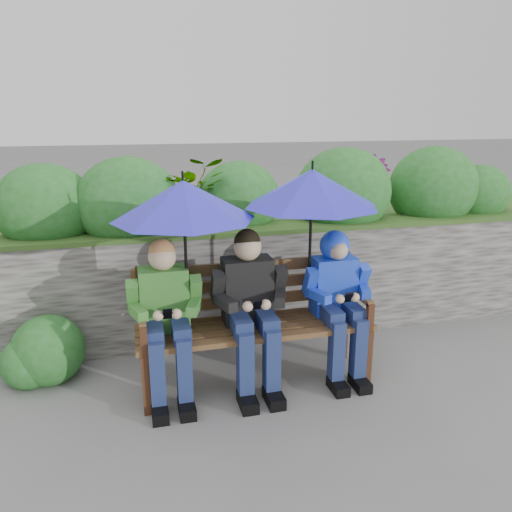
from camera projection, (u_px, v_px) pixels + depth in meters
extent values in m
plane|color=#5F5F5F|center=(259.00, 374.00, 3.96)|extent=(60.00, 60.00, 0.00)
cube|color=#44423D|center=(238.00, 284.00, 4.52)|extent=(8.00, 0.40, 1.00)
cube|color=#28471B|center=(238.00, 229.00, 4.38)|extent=(8.00, 0.42, 0.04)
cube|color=#28471B|center=(216.00, 252.00, 5.64)|extent=(8.00, 2.00, 0.96)
ellipsoid|color=#1F5B1A|center=(45.00, 208.00, 4.11)|extent=(0.81, 0.65, 0.73)
ellipsoid|color=#1F5B1A|center=(129.00, 203.00, 4.21)|extent=(0.88, 0.70, 0.79)
ellipsoid|color=#1F5B1A|center=(239.00, 199.00, 4.58)|extent=(0.77, 0.62, 0.70)
ellipsoid|color=#1F5B1A|center=(343.00, 192.00, 4.70)|extent=(0.93, 0.74, 0.84)
ellipsoid|color=#1F5B1A|center=(433.00, 188.00, 4.98)|extent=(0.92, 0.73, 0.82)
ellipsoid|color=#1F5B1A|center=(479.00, 194.00, 5.10)|extent=(0.66, 0.53, 0.59)
sphere|color=#DE9EBA|center=(65.00, 220.00, 4.09)|extent=(0.14, 0.14, 0.14)
sphere|color=#DE9EBA|center=(241.00, 211.00, 4.44)|extent=(0.14, 0.14, 0.14)
imported|color=#1F5B1A|center=(194.00, 192.00, 4.29)|extent=(0.55, 0.48, 0.61)
imported|color=#1F5B1A|center=(371.00, 187.00, 4.69)|extent=(0.33, 0.33, 0.59)
sphere|color=#1F5B1A|center=(48.00, 350.00, 3.84)|extent=(0.55, 0.55, 0.55)
sphere|color=#1F5B1A|center=(28.00, 363.00, 3.78)|extent=(0.41, 0.41, 0.41)
cube|color=#3D2112|center=(147.00, 385.00, 3.38)|extent=(0.06, 0.06, 0.44)
cube|color=#3D2112|center=(144.00, 356.00, 3.79)|extent=(0.06, 0.06, 0.44)
cube|color=#3D2112|center=(367.00, 357.00, 3.77)|extent=(0.06, 0.06, 0.44)
cube|color=#3D2112|center=(343.00, 333.00, 4.17)|extent=(0.06, 0.06, 0.44)
cube|color=brown|center=(262.00, 338.00, 3.54)|extent=(1.75, 0.10, 0.04)
cube|color=brown|center=(257.00, 331.00, 3.66)|extent=(1.75, 0.10, 0.04)
cube|color=brown|center=(253.00, 324.00, 3.78)|extent=(1.75, 0.10, 0.04)
cube|color=brown|center=(249.00, 318.00, 3.89)|extent=(1.75, 0.10, 0.04)
cube|color=#3D2112|center=(140.00, 298.00, 3.68)|extent=(0.05, 0.05, 0.49)
cube|color=brown|center=(142.00, 314.00, 3.46)|extent=(0.05, 0.45, 0.04)
cube|color=#3D2112|center=(144.00, 342.00, 3.29)|extent=(0.05, 0.05, 0.21)
cube|color=#3D2112|center=(345.00, 281.00, 4.06)|extent=(0.05, 0.05, 0.49)
cube|color=brown|center=(358.00, 294.00, 3.85)|extent=(0.05, 0.45, 0.04)
cube|color=#3D2112|center=(370.00, 317.00, 3.68)|extent=(0.05, 0.05, 0.21)
cube|color=brown|center=(248.00, 300.00, 3.91)|extent=(1.75, 0.03, 0.09)
cube|color=brown|center=(248.00, 284.00, 3.87)|extent=(1.75, 0.03, 0.09)
cube|color=brown|center=(247.00, 267.00, 3.83)|extent=(1.75, 0.03, 0.09)
cube|color=#245B19|center=(164.00, 299.00, 3.58)|extent=(0.35, 0.20, 0.47)
sphere|color=tan|center=(162.00, 257.00, 3.47)|extent=(0.19, 0.19, 0.19)
sphere|color=#B6773C|center=(162.00, 252.00, 3.47)|extent=(0.18, 0.18, 0.18)
cube|color=navy|center=(154.00, 332.00, 3.46)|extent=(0.12, 0.33, 0.12)
cube|color=navy|center=(158.00, 378.00, 3.38)|extent=(0.10, 0.11, 0.54)
cube|color=black|center=(160.00, 412.00, 3.39)|extent=(0.11, 0.22, 0.08)
cube|color=navy|center=(180.00, 329.00, 3.50)|extent=(0.12, 0.33, 0.12)
cube|color=navy|center=(185.00, 375.00, 3.42)|extent=(0.10, 0.11, 0.54)
cube|color=black|center=(187.00, 408.00, 3.43)|extent=(0.11, 0.22, 0.08)
cube|color=#245B19|center=(133.00, 296.00, 3.47)|extent=(0.08, 0.19, 0.26)
cube|color=#245B19|center=(138.00, 312.00, 3.37)|extent=(0.13, 0.22, 0.07)
sphere|color=tan|center=(158.00, 316.00, 3.31)|extent=(0.07, 0.07, 0.07)
cube|color=#245B19|center=(195.00, 291.00, 3.57)|extent=(0.08, 0.19, 0.26)
cube|color=#245B19|center=(194.00, 307.00, 3.46)|extent=(0.13, 0.22, 0.07)
sphere|color=tan|center=(177.00, 314.00, 3.34)|extent=(0.07, 0.07, 0.07)
cube|color=black|center=(167.00, 314.00, 3.32)|extent=(0.06, 0.07, 0.09)
cube|color=black|center=(247.00, 290.00, 3.72)|extent=(0.36, 0.21, 0.49)
sphere|color=tan|center=(248.00, 247.00, 3.61)|extent=(0.20, 0.20, 0.20)
sphere|color=black|center=(247.00, 242.00, 3.61)|extent=(0.19, 0.19, 0.19)
cube|color=navy|center=(240.00, 323.00, 3.59)|extent=(0.13, 0.34, 0.13)
cube|color=navy|center=(245.00, 368.00, 3.51)|extent=(0.11, 0.12, 0.54)
cube|color=black|center=(248.00, 401.00, 3.51)|extent=(0.12, 0.24, 0.09)
cube|color=navy|center=(266.00, 320.00, 3.64)|extent=(0.13, 0.34, 0.13)
cube|color=navy|center=(272.00, 365.00, 3.55)|extent=(0.11, 0.12, 0.54)
cube|color=black|center=(274.00, 398.00, 3.55)|extent=(0.12, 0.24, 0.09)
cube|color=black|center=(218.00, 287.00, 3.60)|extent=(0.09, 0.20, 0.27)
cube|color=black|center=(226.00, 303.00, 3.50)|extent=(0.14, 0.23, 0.08)
sphere|color=tan|center=(248.00, 306.00, 3.44)|extent=(0.08, 0.08, 0.08)
cube|color=black|center=(279.00, 282.00, 3.71)|extent=(0.09, 0.20, 0.27)
cube|color=black|center=(280.00, 298.00, 3.59)|extent=(0.14, 0.23, 0.08)
sphere|color=tan|center=(266.00, 305.00, 3.47)|extent=(0.08, 0.08, 0.08)
cube|color=black|center=(257.00, 305.00, 3.44)|extent=(0.06, 0.07, 0.09)
cube|color=blue|center=(333.00, 285.00, 3.89)|extent=(0.33, 0.20, 0.45)
sphere|color=tan|center=(336.00, 248.00, 3.79)|extent=(0.19, 0.19, 0.19)
sphere|color=blue|center=(335.00, 245.00, 3.81)|extent=(0.23, 0.23, 0.23)
sphere|color=tan|center=(339.00, 250.00, 3.75)|extent=(0.14, 0.14, 0.14)
cube|color=navy|center=(330.00, 314.00, 3.77)|extent=(0.12, 0.31, 0.12)
cube|color=navy|center=(336.00, 355.00, 3.70)|extent=(0.10, 0.11, 0.54)
cube|color=black|center=(338.00, 386.00, 3.71)|extent=(0.11, 0.22, 0.08)
cube|color=navy|center=(351.00, 311.00, 3.81)|extent=(0.12, 0.31, 0.12)
cube|color=navy|center=(358.00, 352.00, 3.74)|extent=(0.10, 0.11, 0.54)
cube|color=black|center=(360.00, 383.00, 3.75)|extent=(0.11, 0.22, 0.08)
cube|color=blue|center=(310.00, 282.00, 3.78)|extent=(0.08, 0.18, 0.25)
cube|color=blue|center=(320.00, 296.00, 3.69)|extent=(0.13, 0.21, 0.07)
sphere|color=tan|center=(340.00, 299.00, 3.63)|extent=(0.07, 0.07, 0.07)
cube|color=blue|center=(361.00, 278.00, 3.88)|extent=(0.08, 0.18, 0.25)
cube|color=blue|center=(365.00, 292.00, 3.77)|extent=(0.13, 0.21, 0.07)
sphere|color=tan|center=(355.00, 297.00, 3.66)|extent=(0.07, 0.07, 0.07)
cube|color=black|center=(348.00, 297.00, 3.64)|extent=(0.06, 0.07, 0.09)
cone|color=#2624CD|center=(183.00, 200.00, 3.38)|extent=(1.00, 1.00, 0.27)
cylinder|color=black|center=(182.00, 176.00, 3.33)|extent=(0.02, 0.02, 0.06)
cylinder|color=black|center=(186.00, 251.00, 3.48)|extent=(0.02, 0.02, 0.71)
sphere|color=black|center=(188.00, 298.00, 3.58)|extent=(0.04, 0.04, 0.04)
cone|color=#2624CD|center=(312.00, 188.00, 3.60)|extent=(1.00, 1.00, 0.27)
cylinder|color=black|center=(313.00, 165.00, 3.55)|extent=(0.02, 0.02, 0.06)
cylinder|color=black|center=(310.00, 238.00, 3.70)|extent=(0.02, 0.02, 0.74)
sphere|color=black|center=(309.00, 285.00, 3.80)|extent=(0.04, 0.04, 0.04)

